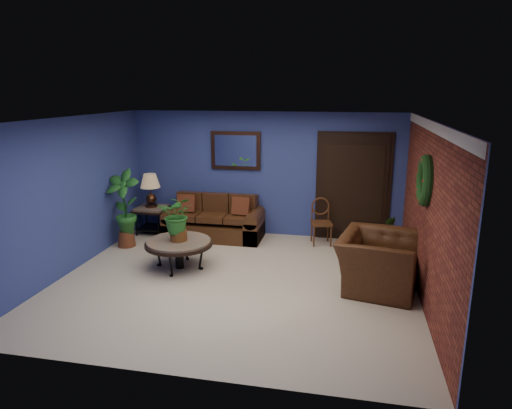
% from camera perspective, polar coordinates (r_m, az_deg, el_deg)
% --- Properties ---
extents(floor, '(5.50, 5.50, 0.00)m').
position_cam_1_polar(floor, '(7.25, -2.55, -9.52)').
color(floor, beige).
rests_on(floor, ground).
extents(wall_back, '(5.50, 0.04, 2.50)m').
position_cam_1_polar(wall_back, '(9.24, 1.15, 3.80)').
color(wall_back, navy).
rests_on(wall_back, ground).
extents(wall_left, '(0.04, 5.00, 2.50)m').
position_cam_1_polar(wall_left, '(7.97, -22.21, 1.06)').
color(wall_left, navy).
rests_on(wall_left, ground).
extents(wall_right_brick, '(0.04, 5.00, 2.50)m').
position_cam_1_polar(wall_right_brick, '(6.74, 20.65, -1.05)').
color(wall_right_brick, maroon).
rests_on(wall_right_brick, ground).
extents(ceiling, '(5.50, 5.00, 0.02)m').
position_cam_1_polar(ceiling, '(6.66, -2.78, 10.60)').
color(ceiling, silver).
rests_on(ceiling, wall_back).
extents(crown_molding, '(0.03, 5.00, 0.14)m').
position_cam_1_polar(crown_molding, '(6.54, 21.29, 8.99)').
color(crown_molding, white).
rests_on(crown_molding, wall_right_brick).
extents(wall_mirror, '(1.02, 0.06, 0.77)m').
position_cam_1_polar(wall_mirror, '(9.25, -2.56, 6.75)').
color(wall_mirror, '#422517').
rests_on(wall_mirror, wall_back).
extents(closet_door, '(1.44, 0.06, 2.18)m').
position_cam_1_polar(closet_door, '(9.10, 12.02, 2.04)').
color(closet_door, black).
rests_on(closet_door, wall_back).
extents(wreath, '(0.16, 0.72, 0.72)m').
position_cam_1_polar(wreath, '(6.68, 20.41, 2.82)').
color(wreath, black).
rests_on(wreath, wall_right_brick).
extents(sofa, '(1.94, 0.84, 0.87)m').
position_cam_1_polar(sofa, '(9.28, -5.14, -2.34)').
color(sofa, '#472614').
rests_on(sofa, ground).
extents(coffee_table, '(1.12, 1.12, 0.48)m').
position_cam_1_polar(coffee_table, '(7.71, -9.62, -4.86)').
color(coffee_table, '#56524B').
rests_on(coffee_table, ground).
extents(end_table, '(0.62, 0.62, 0.56)m').
position_cam_1_polar(end_table, '(9.68, -12.88, -1.04)').
color(end_table, '#56524B').
rests_on(end_table, ground).
extents(table_lamp, '(0.40, 0.40, 0.66)m').
position_cam_1_polar(table_lamp, '(9.55, -13.07, 2.22)').
color(table_lamp, '#422517').
rests_on(table_lamp, end_table).
extents(side_chair, '(0.46, 0.46, 0.89)m').
position_cam_1_polar(side_chair, '(8.90, 8.13, -1.69)').
color(side_chair, '#512817').
rests_on(side_chair, ground).
extents(armchair, '(1.34, 1.47, 0.82)m').
position_cam_1_polar(armchair, '(7.11, 15.02, -6.93)').
color(armchair, '#472614').
rests_on(armchair, ground).
extents(coffee_plant, '(0.63, 0.57, 0.77)m').
position_cam_1_polar(coffee_plant, '(7.57, -9.77, -1.43)').
color(coffee_plant, '#603018').
rests_on(coffee_plant, coffee_table).
extents(floor_plant, '(0.38, 0.33, 0.76)m').
position_cam_1_polar(floor_plant, '(8.46, 15.86, -3.77)').
color(floor_plant, '#603018').
rests_on(floor_plant, ground).
extents(tall_plant, '(0.69, 0.50, 1.48)m').
position_cam_1_polar(tall_plant, '(8.91, -16.16, -0.12)').
color(tall_plant, brown).
rests_on(tall_plant, ground).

